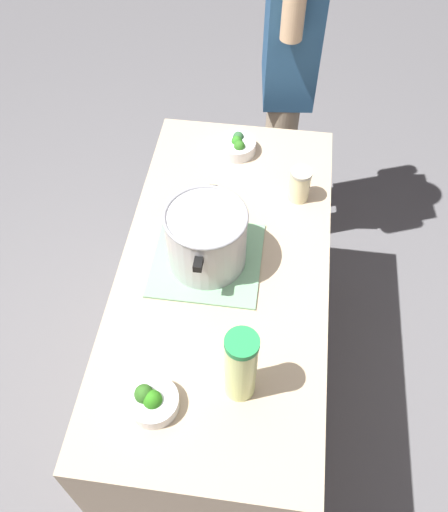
{
  "coord_description": "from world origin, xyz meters",
  "views": [
    {
      "loc": [
        -1.01,
        -0.14,
        2.27
      ],
      "look_at": [
        0.0,
        0.0,
        0.95
      ],
      "focal_mm": 38.67,
      "sensor_mm": 36.0,
      "label": 1
    }
  ],
  "objects_px": {
    "cooking_pot": "(206,237)",
    "broccoli_bowl_center": "(237,145)",
    "lemonade_pitcher": "(241,366)",
    "broccoli_bowl_front": "(152,401)",
    "mason_jar": "(300,184)",
    "person_cook": "(288,69)"
  },
  "relations": [
    {
      "from": "lemonade_pitcher",
      "to": "broccoli_bowl_center",
      "type": "bearing_deg",
      "value": 7.35
    },
    {
      "from": "mason_jar",
      "to": "person_cook",
      "type": "relative_size",
      "value": 0.07
    },
    {
      "from": "lemonade_pitcher",
      "to": "broccoli_bowl_center",
      "type": "distance_m",
      "value": 0.93
    },
    {
      "from": "cooking_pot",
      "to": "mason_jar",
      "type": "distance_m",
      "value": 0.41
    },
    {
      "from": "mason_jar",
      "to": "person_cook",
      "type": "height_order",
      "value": "person_cook"
    },
    {
      "from": "cooking_pot",
      "to": "broccoli_bowl_center",
      "type": "bearing_deg",
      "value": -3.46
    },
    {
      "from": "lemonade_pitcher",
      "to": "mason_jar",
      "type": "distance_m",
      "value": 0.73
    },
    {
      "from": "cooking_pot",
      "to": "person_cook",
      "type": "distance_m",
      "value": 1.01
    },
    {
      "from": "broccoli_bowl_front",
      "to": "broccoli_bowl_center",
      "type": "xyz_separation_m",
      "value": [
        1.0,
        -0.1,
        -0.0
      ]
    },
    {
      "from": "person_cook",
      "to": "lemonade_pitcher",
      "type": "bearing_deg",
      "value": 178.58
    },
    {
      "from": "cooking_pot",
      "to": "broccoli_bowl_center",
      "type": "height_order",
      "value": "cooking_pot"
    },
    {
      "from": "cooking_pot",
      "to": "broccoli_bowl_center",
      "type": "xyz_separation_m",
      "value": [
        0.51,
        -0.03,
        -0.09
      ]
    },
    {
      "from": "mason_jar",
      "to": "broccoli_bowl_center",
      "type": "height_order",
      "value": "mason_jar"
    },
    {
      "from": "broccoli_bowl_center",
      "to": "person_cook",
      "type": "bearing_deg",
      "value": -17.83
    },
    {
      "from": "cooking_pot",
      "to": "lemonade_pitcher",
      "type": "bearing_deg",
      "value": -159.84
    },
    {
      "from": "mason_jar",
      "to": "broccoli_bowl_center",
      "type": "xyz_separation_m",
      "value": [
        0.2,
        0.23,
        -0.03
      ]
    },
    {
      "from": "lemonade_pitcher",
      "to": "broccoli_bowl_front",
      "type": "distance_m",
      "value": 0.25
    },
    {
      "from": "lemonade_pitcher",
      "to": "broccoli_bowl_front",
      "type": "height_order",
      "value": "lemonade_pitcher"
    },
    {
      "from": "cooking_pot",
      "to": "broccoli_bowl_front",
      "type": "relative_size",
      "value": 2.39
    },
    {
      "from": "cooking_pot",
      "to": "person_cook",
      "type": "bearing_deg",
      "value": -10.55
    },
    {
      "from": "lemonade_pitcher",
      "to": "mason_jar",
      "type": "xyz_separation_m",
      "value": [
        0.72,
        -0.12,
        -0.07
      ]
    },
    {
      "from": "person_cook",
      "to": "broccoli_bowl_front",
      "type": "bearing_deg",
      "value": 170.32
    }
  ]
}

